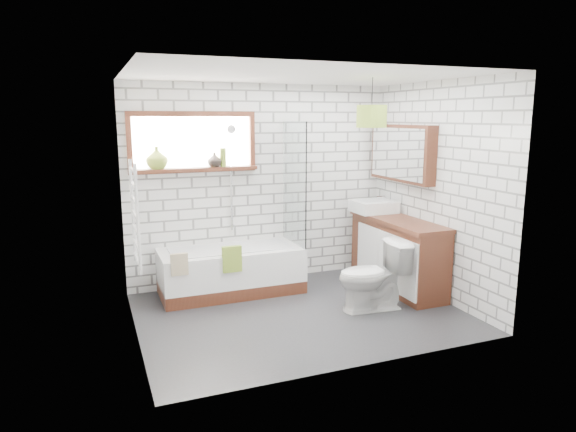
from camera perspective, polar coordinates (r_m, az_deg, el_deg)
name	(u,v)px	position (r m, az deg, el deg)	size (l,w,h in m)	color
floor	(300,314)	(5.67, 1.33, -10.78)	(3.40, 2.60, 0.01)	#252528
ceiling	(301,75)	(5.28, 1.46, 15.41)	(3.40, 2.60, 0.01)	white
wall_back	(261,184)	(6.54, -3.06, 3.52)	(3.40, 0.01, 2.50)	white
wall_front	(363,223)	(4.18, 8.35, -0.81)	(3.40, 0.01, 2.50)	white
wall_left	(130,210)	(4.94, -17.17, 0.61)	(0.01, 2.60, 2.50)	white
wall_right	(436,191)	(6.19, 16.11, 2.68)	(0.01, 2.60, 2.50)	white
window	(193,142)	(6.24, -10.48, 8.07)	(1.52, 0.16, 0.68)	#3B1A10
towel_radiator	(135,215)	(4.95, -16.62, 0.08)	(0.06, 0.52, 1.00)	white
mirror_cabinet	(402,153)	(6.59, 12.52, 6.83)	(0.16, 1.20, 0.70)	#3B1A10
shower_riser	(231,178)	(6.37, -6.36, 4.18)	(0.02, 0.02, 1.30)	silver
bathtub	(231,271)	(6.25, -6.33, -6.06)	(1.68, 0.74, 0.54)	white
shower_screen	(294,183)	(6.29, 0.72, 3.65)	(0.02, 0.72, 1.50)	white
towel_green	(232,259)	(5.82, -6.25, -4.77)	(0.22, 0.06, 0.30)	olive
towel_beige	(179,264)	(5.70, -11.98, -5.28)	(0.19, 0.05, 0.24)	tan
vanity	(398,253)	(6.49, 12.07, -4.09)	(0.49, 1.53, 0.88)	#3B1A10
basin	(374,206)	(6.76, 9.49, 1.07)	(0.52, 0.45, 0.15)	white
tap	(384,202)	(6.83, 10.66, 1.55)	(0.03, 0.03, 0.15)	silver
toilet	(373,276)	(5.72, 9.38, -6.58)	(0.76, 0.43, 0.77)	white
vase_olive	(157,160)	(6.15, -14.36, 6.09)	(0.25, 0.25, 0.26)	olive
vase_dark	(215,161)	(6.27, -8.16, 6.03)	(0.17, 0.17, 0.18)	black
bottle	(223,159)	(6.30, -7.22, 6.29)	(0.07, 0.07, 0.23)	olive
pendant	(372,116)	(5.58, 9.27, 10.87)	(0.32, 0.32, 0.23)	olive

